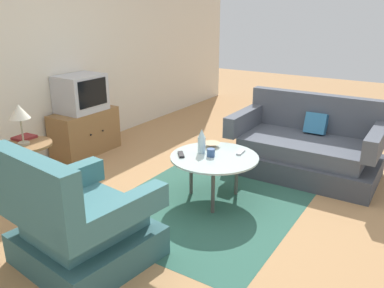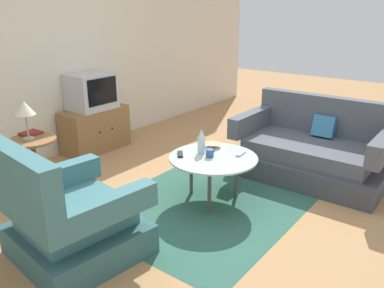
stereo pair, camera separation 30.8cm
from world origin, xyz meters
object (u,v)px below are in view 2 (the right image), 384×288
Objects in this scene: armchair at (69,221)px; table_lamp at (25,110)px; vase at (201,142)px; book at (31,133)px; television at (91,91)px; tv_remote_dark at (180,154)px; mug at (210,153)px; tv_remote_silver at (241,154)px; tv_stand at (95,129)px; side_table at (34,154)px; bowl at (213,145)px; couch at (312,152)px; coffee_table at (213,160)px.

armchair is 2.54× the size of table_lamp.
vase is 1.78m from book.
television is 1.91m from tv_remote_dark.
mug is 0.31m from tv_remote_silver.
tv_stand is 2.10m from mug.
book reaches higher than tv_stand.
bowl is (1.17, -1.40, 0.07)m from side_table.
couch reaches higher than tv_stand.
vase reaches higher than mug.
television is 4.80× the size of mug.
couch is 1.07m from tv_remote_silver.
vase reaches higher than side_table.
side_table is 1.02× the size of television.
television is (-0.92, 2.66, 0.51)m from couch.
couch is 2.76× the size of side_table.
vase is 0.23m from bowl.
tv_remote_dark is 0.74× the size of book.
television is 1.99m from vase.
bowl is at bearing 2.17° from vase.
couch is at bearing -30.35° from vase.
vase reaches higher than bowl.
book is at bearing 61.09° from side_table.
tv_stand is (-0.92, 2.64, -0.01)m from couch.
armchair is 4.00× the size of vase.
table_lamp is 2.21× the size of bowl.
television is at bearing 15.94° from book.
television reaches higher than vase.
mug is (-0.03, -0.13, -0.08)m from vase.
tv_remote_dark is at bearing 94.06° from armchair.
coffee_table is 3.47× the size of vase.
couch reaches higher than vase.
tv_remote_dark is at bearing 118.34° from mug.
television reaches higher than table_lamp.
tv_remote_silver is at bearing -92.09° from bowl.
table_lamp is at bearing 125.16° from vase.
armchair reaches higher than book.
coffee_table is 0.22m from vase.
coffee_table is at bearing -97.58° from tv_stand.
side_table reaches higher than coffee_table.
book is (-0.71, 1.41, 0.12)m from tv_remote_dark.
tv_remote_dark is at bearing 123.12° from tv_remote_silver.
television reaches higher than tv_stand.
armchair reaches higher than tv_remote_dark.
tv_stand is 1.26m from book.
bowl is at bearing 54.10° from couch.
tv_remote_dark is at bearing -103.42° from television.
side_table is at bearing -156.20° from tv_stand.
armchair is 1.73× the size of television.
armchair is at bearing 167.35° from mug.
book is (-1.15, -0.40, 0.32)m from tv_stand.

